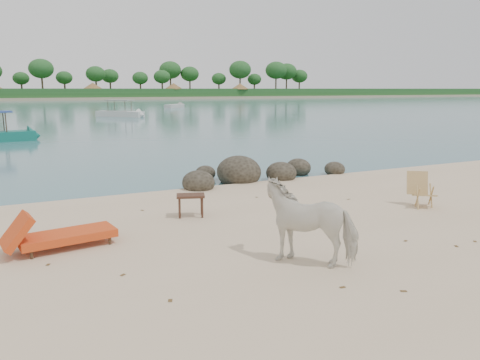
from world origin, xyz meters
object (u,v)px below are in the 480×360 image
(side_table, at_px, (191,207))
(lounge_chair, at_px, (67,232))
(cow, at_px, (310,222))
(boulders, at_px, (251,174))
(deck_chair, at_px, (425,191))

(side_table, distance_m, lounge_chair, 3.04)
(cow, bearing_deg, boulders, -155.37)
(boulders, height_order, side_table, boulders)
(boulders, relative_size, cow, 3.69)
(side_table, distance_m, deck_chair, 5.96)
(lounge_chair, height_order, deck_chair, deck_chair)
(lounge_chair, bearing_deg, deck_chair, -13.12)
(boulders, relative_size, lounge_chair, 2.87)
(boulders, bearing_deg, side_table, -133.69)
(side_table, relative_size, lounge_chair, 0.30)
(boulders, xyz_separation_m, deck_chair, (2.27, -5.32, 0.24))
(boulders, bearing_deg, lounge_chair, -143.64)
(cow, distance_m, deck_chair, 5.14)
(lounge_chair, xyz_separation_m, deck_chair, (8.56, -0.68, 0.12))
(boulders, height_order, lounge_chair, boulders)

